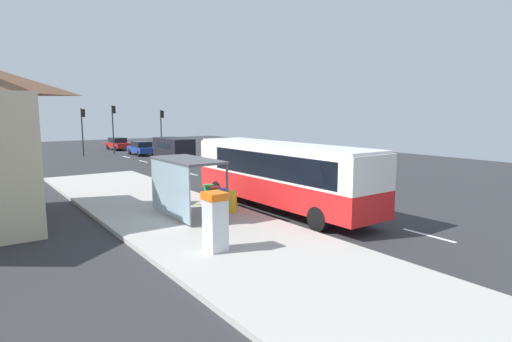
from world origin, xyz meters
name	(u,v)px	position (x,y,z in m)	size (l,w,h in m)	color
ground_plane	(188,174)	(0.00, 14.00, -0.02)	(56.00, 92.00, 0.04)	#2D2D30
sidewalk_platform	(178,216)	(-6.40, 2.00, 0.09)	(6.20, 30.00, 0.18)	#ADAAA3
lane_stripe_seg_0	(429,235)	(0.25, -6.00, 0.01)	(0.16, 2.20, 0.01)	silver
lane_stripe_seg_1	(333,211)	(0.25, -1.00, 0.01)	(0.16, 2.20, 0.01)	silver
lane_stripe_seg_2	(270,194)	(0.25, 4.00, 0.01)	(0.16, 2.20, 0.01)	silver
lane_stripe_seg_3	(224,182)	(0.25, 9.00, 0.01)	(0.16, 2.20, 0.01)	silver
lane_stripe_seg_4	(191,174)	(0.25, 14.00, 0.01)	(0.16, 2.20, 0.01)	silver
lane_stripe_seg_5	(164,167)	(0.25, 19.00, 0.01)	(0.16, 2.20, 0.01)	silver
lane_stripe_seg_6	(143,161)	(0.25, 24.00, 0.01)	(0.16, 2.20, 0.01)	silver
lane_stripe_seg_7	(126,157)	(0.25, 29.00, 0.01)	(0.16, 2.20, 0.01)	silver
bus	(280,172)	(-1.71, 0.61, 1.84)	(2.64, 11.04, 3.21)	red
white_van	(174,148)	(2.20, 21.31, 1.34)	(2.09, 5.23, 2.30)	black
sedan_near	(118,144)	(2.30, 38.21, 0.79)	(2.02, 4.48, 1.52)	#A51919
sedan_far	(141,148)	(2.30, 29.99, 0.79)	(1.91, 4.43, 1.52)	navy
ticket_machine	(215,221)	(-7.50, -3.24, 1.17)	(0.66, 0.76, 1.94)	silver
recycling_bin_yellow	(231,201)	(-4.20, 1.05, 0.66)	(0.52, 0.52, 0.95)	yellow
recycling_bin_blue	(223,199)	(-4.20, 1.75, 0.66)	(0.52, 0.52, 0.95)	blue
recycling_bin_red	(216,196)	(-4.20, 2.45, 0.66)	(0.52, 0.52, 0.95)	red
recycling_bin_green	(209,194)	(-4.20, 3.15, 0.66)	(0.52, 0.52, 0.95)	green
traffic_light_near_side	(162,124)	(5.50, 31.74, 3.31)	(0.49, 0.28, 4.97)	#2D2D2D
traffic_light_far_side	(83,125)	(-3.10, 32.54, 3.39)	(0.49, 0.28, 5.11)	#2D2D2D
traffic_light_median	(113,122)	(0.39, 33.34, 3.62)	(0.49, 0.28, 5.48)	#2D2D2D
bus_shelter	(181,173)	(-6.41, 1.58, 2.10)	(1.80, 4.00, 2.50)	#4C4C51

